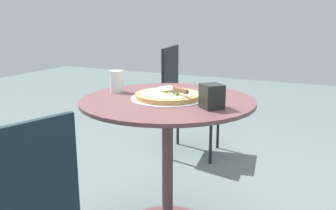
{
  "coord_description": "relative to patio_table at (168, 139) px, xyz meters",
  "views": [
    {
      "loc": [
        1.64,
        0.79,
        1.17
      ],
      "look_at": [
        -0.01,
        -0.0,
        0.72
      ],
      "focal_mm": 39.72,
      "sensor_mm": 36.0,
      "label": 1
    }
  ],
  "objects": [
    {
      "name": "napkin_dispenser",
      "position": [
        0.08,
        0.26,
        0.27
      ],
      "size": [
        0.13,
        0.13,
        0.11
      ],
      "primitive_type": "cube",
      "rotation": [
        0.0,
        0.0,
        0.82
      ],
      "color": "black",
      "rests_on": "patio_table"
    },
    {
      "name": "patio_table",
      "position": [
        0.0,
        0.0,
        0.0
      ],
      "size": [
        0.88,
        0.88,
        0.75
      ],
      "color": "brown",
      "rests_on": "ground"
    },
    {
      "name": "pizza_on_tray",
      "position": [
        -0.0,
        0.0,
        0.23
      ],
      "size": [
        0.38,
        0.38,
        0.05
      ],
      "color": "silver",
      "rests_on": "patio_table"
    },
    {
      "name": "patio_chair_far",
      "position": [
        -1.15,
        -0.4,
        -0.01
      ],
      "size": [
        0.49,
        0.49,
        0.9
      ],
      "color": "black",
      "rests_on": "ground"
    },
    {
      "name": "drinking_cup",
      "position": [
        -0.04,
        -0.33,
        0.27
      ],
      "size": [
        0.07,
        0.07,
        0.12
      ],
      "primitive_type": "cylinder",
      "color": "silver",
      "rests_on": "patio_table"
    },
    {
      "name": "pizza_server",
      "position": [
        -0.0,
        0.04,
        0.26
      ],
      "size": [
        0.15,
        0.2,
        0.02
      ],
      "color": "silver",
      "rests_on": "pizza_on_tray"
    }
  ]
}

